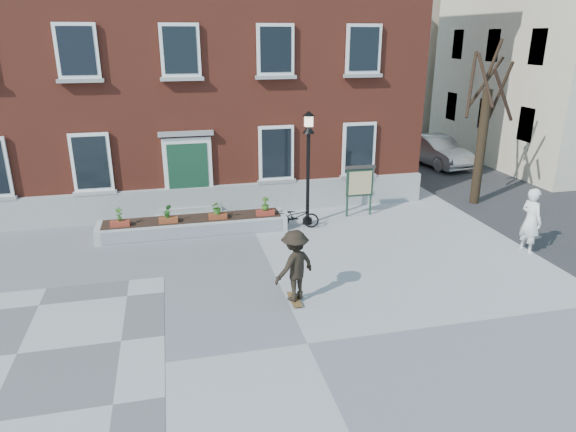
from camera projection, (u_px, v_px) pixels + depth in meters
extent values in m
plane|color=#9A9A9D|center=(308.00, 344.00, 11.03)|extent=(100.00, 100.00, 0.00)
cube|color=#5A5A5C|center=(17.00, 354.00, 10.67)|extent=(6.00, 6.00, 0.01)
imported|color=black|center=(296.00, 216.00, 17.57)|extent=(1.63, 0.91, 0.81)
imported|color=#ABADAF|center=(435.00, 150.00, 26.00)|extent=(2.24, 4.70, 1.49)
imported|color=white|center=(531.00, 221.00, 15.40)|extent=(0.56, 0.79, 2.02)
cube|color=maroon|center=(176.00, 42.00, 21.46)|extent=(18.00, 10.00, 12.00)
cube|color=#A4A39E|center=(190.00, 202.00, 18.58)|extent=(18.00, 0.24, 1.10)
cube|color=#999A95|center=(191.00, 215.00, 18.61)|extent=(2.60, 0.80, 0.20)
cube|color=#A0A09B|center=(191.00, 209.00, 18.68)|extent=(2.20, 0.50, 0.20)
cube|color=white|center=(188.00, 173.00, 18.25)|extent=(1.70, 0.12, 2.50)
cube|color=#153C26|center=(189.00, 176.00, 18.23)|extent=(1.40, 0.06, 2.30)
cube|color=gray|center=(186.00, 134.00, 17.74)|extent=(1.90, 0.25, 0.15)
cube|color=white|center=(91.00, 162.00, 17.36)|extent=(1.30, 0.10, 2.00)
cube|color=black|center=(91.00, 163.00, 17.31)|extent=(1.08, 0.04, 1.78)
cube|color=#ABABA6|center=(95.00, 193.00, 17.66)|extent=(1.44, 0.20, 0.12)
cube|color=white|center=(77.00, 51.00, 16.16)|extent=(1.30, 0.10, 1.70)
cube|color=black|center=(77.00, 51.00, 16.12)|extent=(1.08, 0.04, 1.48)
cube|color=gray|center=(81.00, 81.00, 16.41)|extent=(1.44, 0.20, 0.12)
cube|color=white|center=(180.00, 50.00, 16.85)|extent=(1.30, 0.10, 1.70)
cube|color=black|center=(180.00, 50.00, 16.80)|extent=(1.08, 0.04, 1.48)
cube|color=#A8A7A3|center=(182.00, 79.00, 17.09)|extent=(1.44, 0.20, 0.12)
cube|color=white|center=(276.00, 153.00, 18.73)|extent=(1.30, 0.10, 2.00)
cube|color=black|center=(277.00, 153.00, 18.68)|extent=(1.08, 0.04, 1.78)
cube|color=gray|center=(277.00, 181.00, 19.03)|extent=(1.44, 0.20, 0.12)
cube|color=white|center=(275.00, 50.00, 17.53)|extent=(1.30, 0.10, 1.70)
cube|color=black|center=(276.00, 50.00, 17.49)|extent=(1.08, 0.04, 1.48)
cube|color=#9A9995|center=(276.00, 77.00, 17.78)|extent=(1.44, 0.20, 0.12)
cube|color=white|center=(359.00, 149.00, 19.42)|extent=(1.30, 0.10, 2.00)
cube|color=black|center=(359.00, 149.00, 19.37)|extent=(1.08, 0.04, 1.78)
cube|color=#989894|center=(358.00, 176.00, 19.71)|extent=(1.44, 0.20, 0.12)
cube|color=white|center=(363.00, 49.00, 18.22)|extent=(1.30, 0.10, 1.70)
cube|color=black|center=(364.00, 49.00, 18.17)|extent=(1.08, 0.04, 1.48)
cube|color=gray|center=(363.00, 76.00, 18.46)|extent=(1.44, 0.20, 0.12)
cube|color=silver|center=(194.00, 226.00, 17.13)|extent=(6.20, 1.10, 0.50)
cube|color=silver|center=(195.00, 232.00, 16.62)|extent=(5.80, 0.02, 0.40)
cube|color=black|center=(193.00, 219.00, 17.05)|extent=(5.80, 0.90, 0.06)
cube|color=maroon|center=(120.00, 224.00, 16.30)|extent=(0.60, 0.25, 0.20)
imported|color=#30631D|center=(119.00, 214.00, 16.19)|extent=(0.24, 0.24, 0.45)
cube|color=brown|center=(168.00, 220.00, 16.62)|extent=(0.60, 0.25, 0.20)
imported|color=#23601C|center=(168.00, 211.00, 16.51)|extent=(0.25, 0.25, 0.45)
cube|color=brown|center=(218.00, 217.00, 16.96)|extent=(0.60, 0.25, 0.20)
imported|color=#30691F|center=(217.00, 207.00, 16.85)|extent=(0.40, 0.40, 0.45)
cube|color=maroon|center=(265.00, 213.00, 17.30)|extent=(0.60, 0.25, 0.20)
imported|color=#32601C|center=(265.00, 204.00, 17.19)|extent=(0.25, 0.25, 0.45)
cylinder|color=#2E2114|center=(481.00, 148.00, 19.57)|extent=(0.36, 0.36, 4.40)
cylinder|color=#312315|center=(500.00, 92.00, 18.99)|extent=(0.12, 1.12, 2.23)
cylinder|color=black|center=(485.00, 83.00, 19.31)|extent=(1.18, 0.49, 1.97)
cylinder|color=black|center=(471.00, 84.00, 19.01)|extent=(0.88, 1.14, 2.35)
cylinder|color=black|center=(486.00, 80.00, 18.46)|extent=(0.60, 0.77, 1.90)
cylinder|color=#301E15|center=(503.00, 95.00, 18.36)|extent=(1.39, 0.55, 1.95)
cylinder|color=#302115|center=(494.00, 61.00, 18.67)|extent=(0.43, 0.48, 1.58)
cube|color=#323235|center=(424.00, 148.00, 30.13)|extent=(8.00, 36.00, 0.01)
cube|color=#C2B39C|center=(457.00, 32.00, 36.60)|extent=(10.00, 11.00, 13.00)
cube|color=black|center=(526.00, 124.00, 22.91)|extent=(0.08, 1.00, 1.50)
cube|color=black|center=(485.00, 114.00, 25.85)|extent=(0.08, 1.00, 1.50)
cube|color=black|center=(452.00, 106.00, 28.79)|extent=(0.08, 1.00, 1.50)
cube|color=black|center=(538.00, 47.00, 21.81)|extent=(0.08, 1.00, 1.50)
cube|color=black|center=(494.00, 45.00, 24.75)|extent=(0.08, 1.00, 1.50)
cube|color=black|center=(458.00, 44.00, 27.69)|extent=(0.08, 1.00, 1.50)
cylinder|color=black|center=(307.00, 221.00, 18.02)|extent=(0.32, 0.32, 0.20)
cylinder|color=black|center=(308.00, 180.00, 17.52)|extent=(0.12, 0.12, 3.20)
cone|color=black|center=(309.00, 129.00, 16.94)|extent=(0.40, 0.40, 0.30)
cube|color=#FFECBB|center=(309.00, 121.00, 16.85)|extent=(0.24, 0.24, 0.34)
cone|color=black|center=(309.00, 113.00, 16.77)|extent=(0.40, 0.40, 0.16)
cylinder|color=#183023|center=(348.00, 193.00, 18.49)|extent=(0.08, 0.08, 1.80)
cylinder|color=#1B3727|center=(371.00, 191.00, 18.69)|extent=(0.08, 0.08, 1.80)
cube|color=#172F21|center=(360.00, 183.00, 18.47)|extent=(1.00, 0.10, 1.00)
cube|color=beige|center=(360.00, 183.00, 18.42)|extent=(0.85, 0.02, 0.85)
cube|color=#373330|center=(360.00, 167.00, 18.28)|extent=(1.10, 0.16, 0.10)
cube|color=brown|center=(295.00, 299.00, 12.77)|extent=(0.22, 0.78, 0.03)
cylinder|color=black|center=(294.00, 306.00, 12.50)|extent=(0.03, 0.05, 0.05)
cylinder|color=black|center=(301.00, 305.00, 12.54)|extent=(0.03, 0.05, 0.05)
cylinder|color=black|center=(289.00, 296.00, 13.01)|extent=(0.03, 0.05, 0.05)
cylinder|color=black|center=(295.00, 295.00, 13.05)|extent=(0.03, 0.05, 0.05)
imported|color=black|center=(295.00, 266.00, 12.46)|extent=(1.35, 1.16, 1.81)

